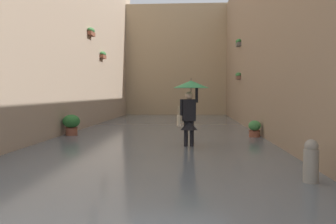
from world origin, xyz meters
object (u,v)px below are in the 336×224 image
(person_wading, at_px, (190,99))
(potted_plant_mid_right, at_px, (71,124))
(mooring_bollard, at_px, (311,164))
(potted_plant_far_left, at_px, (255,130))

(person_wading, relative_size, potted_plant_mid_right, 2.41)
(person_wading, xyz_separation_m, potted_plant_mid_right, (4.44, -2.47, -1.00))
(potted_plant_mid_right, xyz_separation_m, mooring_bollard, (-6.58, 6.61, -0.08))
(person_wading, relative_size, potted_plant_far_left, 3.03)
(potted_plant_mid_right, bearing_deg, person_wading, 150.98)
(potted_plant_far_left, distance_m, mooring_bollard, 6.57)
(mooring_bollard, bearing_deg, potted_plant_mid_right, -45.11)
(person_wading, distance_m, potted_plant_mid_right, 5.18)
(person_wading, distance_m, potted_plant_far_left, 3.56)
(person_wading, distance_m, mooring_bollard, 4.79)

